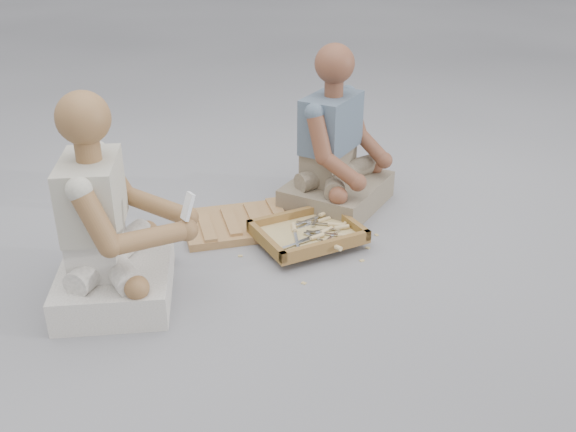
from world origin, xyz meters
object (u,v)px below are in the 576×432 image
tool_tray (308,233)px  craftsman (109,232)px  carved_panel (244,223)px  companion (336,155)px

tool_tray → craftsman: bearing=-179.4°
carved_panel → companion: 0.58m
tool_tray → companion: size_ratio=0.55×
carved_panel → tool_tray: tool_tray is taller
carved_panel → craftsman: (-0.70, -0.31, 0.27)m
tool_tray → craftsman: craftsman is taller
craftsman → companion: bearing=126.1°
tool_tray → craftsman: 0.91m
tool_tray → craftsman: (-0.89, -0.01, 0.23)m
carved_panel → companion: size_ratio=0.69×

